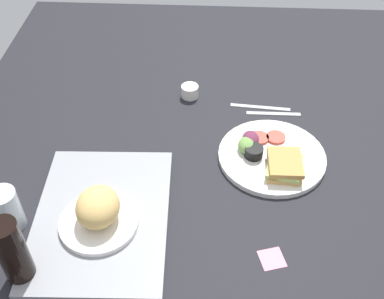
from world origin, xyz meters
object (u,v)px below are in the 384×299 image
(bread_plate_near, at_px, (98,212))
(soda_bottle, at_px, (13,253))
(fork, at_px, (274,113))
(knife, at_px, (260,107))
(plate_with_salad, at_px, (271,156))
(espresso_cup, at_px, (190,91))
(drinking_glass, at_px, (6,210))
(sticky_note, at_px, (272,259))
(serving_tray, at_px, (102,217))

(bread_plate_near, xyz_separation_m, soda_bottle, (-0.15, 0.15, 0.04))
(fork, xyz_separation_m, knife, (0.03, 0.04, 0.00))
(bread_plate_near, bearing_deg, plate_with_salad, -59.58)
(bread_plate_near, bearing_deg, knife, -40.38)
(espresso_cup, bearing_deg, drinking_glass, 143.05)
(sticky_note, bearing_deg, drinking_glass, 84.12)
(bread_plate_near, distance_m, soda_bottle, 0.21)
(drinking_glass, relative_size, knife, 0.61)
(drinking_glass, height_order, knife, drinking_glass)
(serving_tray, height_order, plate_with_salad, plate_with_salad)
(bread_plate_near, xyz_separation_m, fork, (0.46, -0.46, -0.05))
(drinking_glass, bearing_deg, sticky_note, -95.88)
(bread_plate_near, distance_m, plate_with_salad, 0.50)
(knife, bearing_deg, espresso_cup, -7.04)
(serving_tray, bearing_deg, drinking_glass, 97.69)
(bread_plate_near, relative_size, espresso_cup, 3.46)
(fork, bearing_deg, serving_tray, 43.50)
(espresso_cup, bearing_deg, soda_bottle, 153.77)
(espresso_cup, xyz_separation_m, knife, (-0.05, -0.23, -0.02))
(knife, height_order, sticky_note, knife)
(serving_tray, bearing_deg, knife, -41.84)
(serving_tray, relative_size, drinking_glass, 3.90)
(drinking_glass, bearing_deg, soda_bottle, -153.15)
(bread_plate_near, xyz_separation_m, knife, (0.49, -0.42, -0.05))
(drinking_glass, xyz_separation_m, knife, (0.50, -0.64, -0.06))
(soda_bottle, xyz_separation_m, knife, (0.64, -0.57, -0.09))
(plate_with_salad, xyz_separation_m, fork, (0.21, -0.02, -0.01))
(bread_plate_near, bearing_deg, espresso_cup, -19.40)
(plate_with_salad, bearing_deg, drinking_glass, 111.78)
(espresso_cup, height_order, sticky_note, espresso_cup)
(drinking_glass, bearing_deg, fork, -55.40)
(plate_with_salad, relative_size, drinking_glass, 2.62)
(sticky_note, bearing_deg, bread_plate_near, 80.13)
(drinking_glass, height_order, sticky_note, drinking_glass)
(plate_with_salad, bearing_deg, soda_bottle, 124.68)
(soda_bottle, xyz_separation_m, espresso_cup, (0.69, -0.34, -0.07))
(bread_plate_near, height_order, fork, bread_plate_near)
(bread_plate_near, xyz_separation_m, plate_with_salad, (0.25, -0.43, -0.04))
(knife, bearing_deg, plate_with_salad, 98.66)
(bread_plate_near, bearing_deg, sticky_note, -99.87)
(bread_plate_near, bearing_deg, drinking_glass, 91.76)
(drinking_glass, distance_m, fork, 0.83)
(bread_plate_near, height_order, sticky_note, bread_plate_near)
(serving_tray, bearing_deg, soda_bottle, 139.30)
(serving_tray, distance_m, plate_with_salad, 0.49)
(bread_plate_near, relative_size, knife, 1.02)
(bread_plate_near, height_order, espresso_cup, bread_plate_near)
(plate_with_salad, xyz_separation_m, soda_bottle, (-0.40, 0.58, 0.08))
(drinking_glass, height_order, fork, drinking_glass)
(plate_with_salad, bearing_deg, knife, 3.86)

